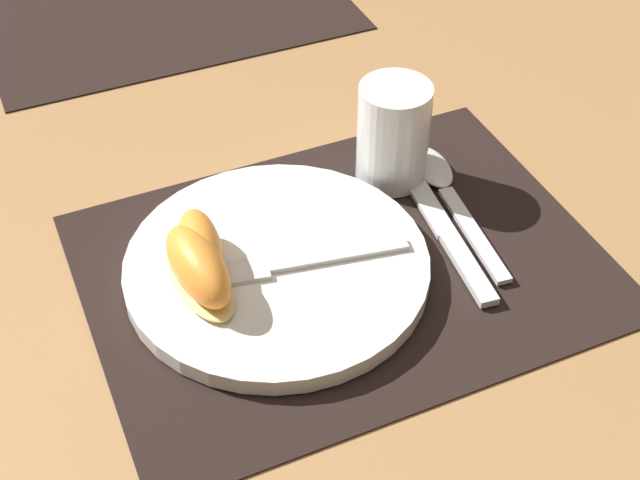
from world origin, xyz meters
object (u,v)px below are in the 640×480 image
object	(u,v)px
juice_glass	(393,139)
knife	(441,224)
spoon	(442,184)
fork	(278,265)
citrus_wedge_1	(198,269)
citrus_wedge_0	(201,253)
plate	(277,267)

from	to	relation	value
juice_glass	knife	xyz separation A→B (m)	(0.01, -0.08, -0.04)
knife	spoon	world-z (taller)	spoon
knife	fork	world-z (taller)	fork
spoon	citrus_wedge_1	distance (m)	0.26
knife	citrus_wedge_0	world-z (taller)	citrus_wedge_0
spoon	citrus_wedge_0	size ratio (longest dim) A/B	1.86
knife	fork	xyz separation A→B (m)	(-0.16, -0.01, 0.02)
plate	spoon	xyz separation A→B (m)	(0.18, 0.04, -0.00)
knife	citrus_wedge_1	world-z (taller)	citrus_wedge_1
spoon	fork	distance (m)	0.19
plate	fork	bearing A→B (deg)	-106.04
plate	knife	size ratio (longest dim) A/B	1.18
plate	citrus_wedge_0	size ratio (longest dim) A/B	2.49
juice_glass	citrus_wedge_0	world-z (taller)	juice_glass
juice_glass	knife	world-z (taller)	juice_glass
citrus_wedge_1	fork	bearing A→B (deg)	-4.20
spoon	fork	world-z (taller)	fork
plate	citrus_wedge_0	distance (m)	0.07
spoon	plate	bearing A→B (deg)	-166.73
juice_glass	spoon	bearing A→B (deg)	-44.27
citrus_wedge_0	citrus_wedge_1	distance (m)	0.02
plate	juice_glass	world-z (taller)	juice_glass
knife	fork	bearing A→B (deg)	-178.19
juice_glass	citrus_wedge_0	bearing A→B (deg)	-162.86
juice_glass	citrus_wedge_0	xyz separation A→B (m)	(-0.21, -0.06, -0.01)
spoon	fork	xyz separation A→B (m)	(-0.19, -0.05, 0.01)
citrus_wedge_0	plate	bearing A→B (deg)	-13.87
plate	juice_glass	size ratio (longest dim) A/B	2.60
plate	spoon	bearing A→B (deg)	13.27
fork	citrus_wedge_1	bearing A→B (deg)	175.80
plate	juice_glass	xyz separation A→B (m)	(0.15, 0.08, 0.04)
juice_glass	fork	size ratio (longest dim) A/B	0.51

